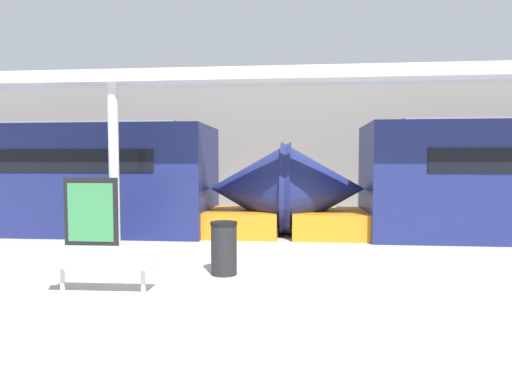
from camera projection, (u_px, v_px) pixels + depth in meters
name	position (u px, v px, depth m)	size (l,w,h in m)	color
ground_plane	(204.00, 308.00, 6.40)	(60.00, 60.00, 0.00)	#B2AFA8
station_wall	(266.00, 151.00, 17.89)	(56.00, 0.20, 5.00)	gray
bench_near	(100.00, 263.00, 7.07)	(1.64, 0.49, 0.77)	silver
trash_bin	(224.00, 248.00, 8.28)	(0.49, 0.49, 0.97)	black
poster_board	(91.00, 216.00, 10.12)	(1.23, 0.07, 1.71)	black
support_column_near	(114.00, 167.00, 10.84)	(0.24, 0.24, 3.90)	silver
canopy_beam	(112.00, 78.00, 10.71)	(28.00, 0.60, 0.28)	silver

